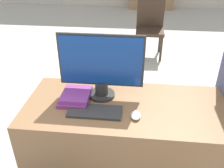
{
  "coord_description": "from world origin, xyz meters",
  "views": [
    {
      "loc": [
        0.06,
        -1.07,
        1.7
      ],
      "look_at": [
        -0.09,
        0.28,
        0.91
      ],
      "focal_mm": 40.0,
      "sensor_mm": 36.0,
      "label": 1
    }
  ],
  "objects": [
    {
      "name": "keyboard",
      "position": [
        -0.19,
        0.21,
        0.74
      ],
      "size": [
        0.35,
        0.15,
        0.02
      ],
      "color": "#2D2D2D",
      "rests_on": "desk"
    },
    {
      "name": "mouse",
      "position": [
        0.07,
        0.19,
        0.75
      ],
      "size": [
        0.06,
        0.1,
        0.03
      ],
      "color": "white",
      "rests_on": "desk"
    },
    {
      "name": "far_chair",
      "position": [
        0.24,
        2.94,
        0.53
      ],
      "size": [
        0.44,
        0.44,
        0.98
      ],
      "rotation": [
        0.0,
        0.0,
        -0.48
      ],
      "color": "#38281E",
      "rests_on": "ground_plane"
    },
    {
      "name": "desk",
      "position": [
        0.0,
        0.31,
        0.37
      ],
      "size": [
        1.37,
        0.63,
        0.73
      ],
      "color": "brown",
      "rests_on": "ground_plane"
    },
    {
      "name": "monitor",
      "position": [
        -0.18,
        0.42,
        0.97
      ],
      "size": [
        0.57,
        0.19,
        0.46
      ],
      "color": "#282828",
      "rests_on": "desk"
    },
    {
      "name": "book_stack",
      "position": [
        -0.35,
        0.33,
        0.76
      ],
      "size": [
        0.2,
        0.23,
        0.06
      ],
      "color": "#7A3384",
      "rests_on": "desk"
    }
  ]
}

